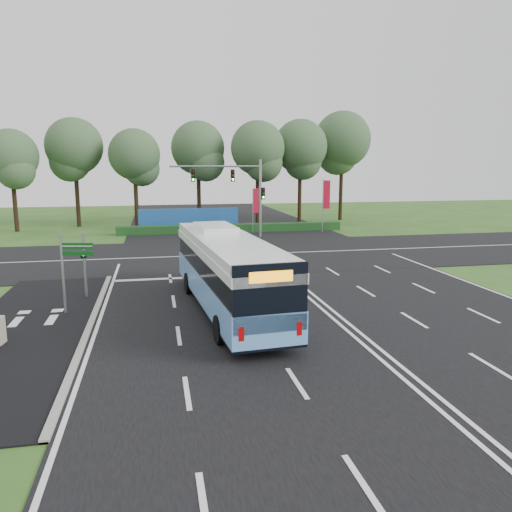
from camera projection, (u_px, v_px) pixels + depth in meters
The scene contains 14 objects.
ground at pixel (305, 295), 25.36m from camera, with size 120.00×120.00×0.00m, color #2C511B.
road_main at pixel (305, 295), 25.36m from camera, with size 20.00×120.00×0.04m, color black.
road_cross at pixel (257, 254), 36.93m from camera, with size 120.00×14.00×0.05m, color black.
bike_path at pixel (28, 329), 20.03m from camera, with size 5.00×18.00×0.06m, color black.
kerb_strip at pixel (90, 325), 20.49m from camera, with size 0.25×18.00×0.12m, color gray.
city_bus at pixel (227, 272), 22.27m from camera, with size 3.69×12.87×3.64m.
pedestrian_signal at pixel (84, 263), 24.48m from camera, with size 0.27×0.41×3.27m.
street_sign at pixel (70, 262), 21.71m from camera, with size 1.43×0.37×3.73m.
banner_flag_mid at pixel (255, 203), 48.18m from camera, with size 0.63×0.23×4.39m.
banner_flag_right at pixel (325, 198), 48.59m from camera, with size 0.76×0.08×5.17m.
traffic_light_gantry at pixel (241, 186), 44.33m from camera, with size 8.41×0.28×7.00m.
hedge at pixel (232, 228), 48.91m from camera, with size 22.00×1.20×0.80m, color #143915.
blue_hoarding at pixel (189, 219), 50.42m from camera, with size 10.00×0.30×2.20m, color #1C519A.
eucalyptus_row at pixel (214, 147), 54.01m from camera, with size 41.19×9.49×12.73m.
Camera 1 is at (-7.31, -23.61, 6.54)m, focal length 35.00 mm.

